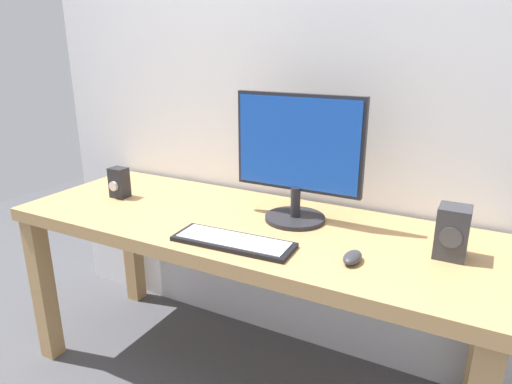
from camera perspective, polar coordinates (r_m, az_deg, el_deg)
ground_plane at (r=2.06m, az=-1.30°, el=-22.27°), size 6.00×6.00×0.00m
desk at (r=1.72m, az=-1.45°, el=-6.48°), size 1.79×0.65×0.71m
monitor at (r=1.63m, az=5.26°, el=4.61°), size 0.48×0.22×0.46m
keyboard_primary at (r=1.50m, az=-2.88°, el=-6.25°), size 0.41×0.16×0.02m
mouse at (r=1.40m, az=12.04°, el=-8.05°), size 0.05×0.10×0.03m
speaker_right at (r=1.50m, az=23.47°, el=-4.65°), size 0.09×0.10×0.16m
audio_controller at (r=2.01m, az=-16.84°, el=1.13°), size 0.07×0.07×0.13m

